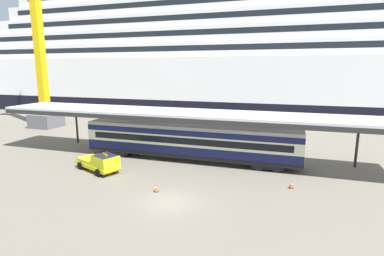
% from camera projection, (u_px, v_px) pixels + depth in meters
% --- Properties ---
extents(ground_plane, '(400.00, 400.00, 0.00)m').
position_uv_depth(ground_plane, '(170.00, 202.00, 23.72)').
color(ground_plane, '#6E6558').
extents(cruise_ship, '(161.80, 29.20, 38.50)m').
position_uv_depth(cruise_ship, '(283.00, 57.00, 68.16)').
color(cruise_ship, black).
rests_on(cruise_ship, ground).
extents(platform_canopy, '(47.04, 6.28, 5.56)m').
position_uv_depth(platform_canopy, '(190.00, 114.00, 33.77)').
color(platform_canopy, '#BBBBBB').
rests_on(platform_canopy, ground).
extents(train_carriage, '(24.56, 2.81, 4.11)m').
position_uv_depth(train_carriage, '(189.00, 141.00, 34.00)').
color(train_carriage, black).
rests_on(train_carriage, ground).
extents(service_truck, '(5.58, 3.88, 2.02)m').
position_uv_depth(service_truck, '(100.00, 162.00, 30.60)').
color(service_truck, yellow).
rests_on(service_truck, ground).
extents(traffic_cone_near, '(0.36, 0.36, 0.68)m').
position_uv_depth(traffic_cone_near, '(291.00, 185.00, 26.46)').
color(traffic_cone_near, black).
rests_on(traffic_cone_near, ground).
extents(traffic_cone_mid, '(0.36, 0.36, 0.67)m').
position_uv_depth(traffic_cone_mid, '(156.00, 188.00, 25.71)').
color(traffic_cone_mid, black).
rests_on(traffic_cone_mid, ground).
extents(dockside_crane, '(11.30, 4.40, 54.74)m').
position_uv_depth(dockside_crane, '(40.00, 33.00, 50.84)').
color(dockside_crane, '#595960').
rests_on(dockside_crane, ground).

